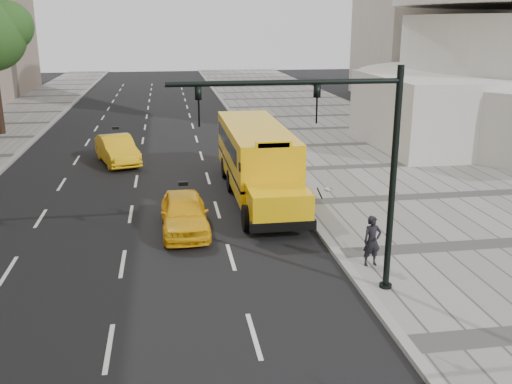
{
  "coord_description": "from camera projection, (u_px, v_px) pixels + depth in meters",
  "views": [
    {
      "loc": [
        0.6,
        -22.34,
        7.46
      ],
      "look_at": [
        3.5,
        -4.0,
        1.9
      ],
      "focal_mm": 40.0,
      "sensor_mm": 36.0,
      "label": 1
    }
  ],
  "objects": [
    {
      "name": "pedestrian",
      "position": [
        372.0,
        241.0,
        17.61
      ],
      "size": [
        0.62,
        0.44,
        1.61
      ],
      "primitive_type": "imported",
      "rotation": [
        0.0,
        0.0,
        0.1
      ],
      "color": "black",
      "rests_on": "sidewalk_museum"
    },
    {
      "name": "school_bus",
      "position": [
        256.0,
        154.0,
        25.49
      ],
      "size": [
        2.96,
        11.56,
        3.19
      ],
      "color": "#F3B50A",
      "rests_on": "ground"
    },
    {
      "name": "sidewalk_museum",
      "position": [
        433.0,
        197.0,
        24.96
      ],
      "size": [
        12.0,
        140.0,
        0.15
      ],
      "primitive_type": "cube",
      "color": "gray",
      "rests_on": "ground"
    },
    {
      "name": "curb_museum",
      "position": [
        300.0,
        204.0,
        24.06
      ],
      "size": [
        0.3,
        140.0,
        0.15
      ],
      "primitive_type": "cube",
      "color": "gray",
      "rests_on": "ground"
    },
    {
      "name": "ground",
      "position": [
        156.0,
        213.0,
        23.19
      ],
      "size": [
        140.0,
        140.0,
        0.0
      ],
      "primitive_type": "plane",
      "color": "black",
      "rests_on": "ground"
    },
    {
      "name": "traffic_signal",
      "position": [
        344.0,
        155.0,
        15.02
      ],
      "size": [
        6.18,
        0.36,
        6.4
      ],
      "color": "black",
      "rests_on": "ground"
    },
    {
      "name": "taxi_near",
      "position": [
        184.0,
        213.0,
        20.93
      ],
      "size": [
        1.77,
        4.23,
        1.43
      ],
      "primitive_type": "imported",
      "rotation": [
        0.0,
        0.0,
        0.02
      ],
      "color": "yellow",
      "rests_on": "ground"
    },
    {
      "name": "taxi_far",
      "position": [
        117.0,
        150.0,
        31.07
      ],
      "size": [
        2.85,
        4.87,
        1.52
      ],
      "primitive_type": "imported",
      "rotation": [
        0.0,
        0.0,
        0.29
      ],
      "color": "yellow",
      "rests_on": "ground"
    }
  ]
}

